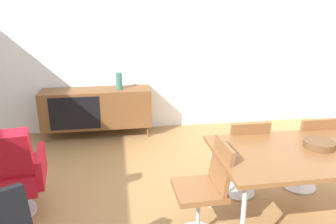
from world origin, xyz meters
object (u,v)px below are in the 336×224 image
sideboard (97,108)px  dining_table (309,155)px  vase_cobalt (119,81)px  dining_chair_back_right (307,149)px  lounge_chair_red (1,173)px  wooden_bowl_on_table (319,144)px  dining_chair_near_window (206,187)px  dining_chair_back_left (243,154)px

sideboard → dining_table: size_ratio=1.00×
vase_cobalt → dining_chair_back_right: 2.72m
vase_cobalt → lounge_chair_red: 2.26m
wooden_bowl_on_table → dining_chair_near_window: size_ratio=0.30×
wooden_bowl_on_table → dining_chair_back_right: (0.24, 0.52, -0.30)m
sideboard → dining_chair_back_right: dining_chair_back_right is taller
wooden_bowl_on_table → lounge_chair_red: 2.80m
dining_chair_near_window → lounge_chair_red: lounge_chair_red is taller
sideboard → dining_chair_near_window: dining_chair_near_window is taller
dining_chair_back_right → lounge_chair_red: bearing=-179.4°
sideboard → wooden_bowl_on_table: bearing=-50.6°
wooden_bowl_on_table → dining_chair_back_right: dining_chair_back_right is taller
dining_chair_back_right → wooden_bowl_on_table: bearing=-115.3°
sideboard → dining_table: dining_table is taller
dining_chair_back_right → lounge_chair_red: 2.99m
dining_chair_near_window → dining_chair_back_right: size_ratio=1.00×
dining_chair_near_window → dining_chair_back_left: 0.77m
wooden_bowl_on_table → dining_chair_back_right: 0.65m
dining_chair_near_window → lounge_chair_red: size_ratio=0.90×
dining_chair_near_window → dining_chair_back_left: bearing=46.0°
vase_cobalt → dining_chair_back_right: vase_cobalt is taller
lounge_chair_red → dining_chair_back_right: bearing=0.6°
dining_chair_near_window → dining_chair_back_left: size_ratio=1.00×
vase_cobalt → dining_chair_near_window: vase_cobalt is taller
dining_chair_near_window → dining_chair_back_left: same height
wooden_bowl_on_table → dining_chair_near_window: 1.04m
dining_chair_back_left → lounge_chair_red: size_ratio=0.90×
dining_table → dining_chair_back_right: (0.35, 0.56, -0.23)m
sideboard → lounge_chair_red: 2.08m
dining_chair_back_left → lounge_chair_red: bearing=-179.3°
vase_cobalt → dining_chair_near_window: (0.66, -2.48, -0.37)m
dining_table → lounge_chair_red: bearing=168.6°
dining_table → dining_chair_back_left: 0.70m
sideboard → wooden_bowl_on_table: (2.00, -2.43, 0.33)m
vase_cobalt → dining_table: 2.92m
dining_table → lounge_chair_red: lounge_chair_red is taller
sideboard → vase_cobalt: bearing=0.3°
dining_table → dining_chair_back_left: bearing=122.1°
dining_table → lounge_chair_red: (-2.64, 0.53, -0.23)m
sideboard → dining_chair_near_window: size_ratio=1.87×
sideboard → dining_chair_back_left: 2.46m
wooden_bowl_on_table → vase_cobalt: bearing=124.1°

